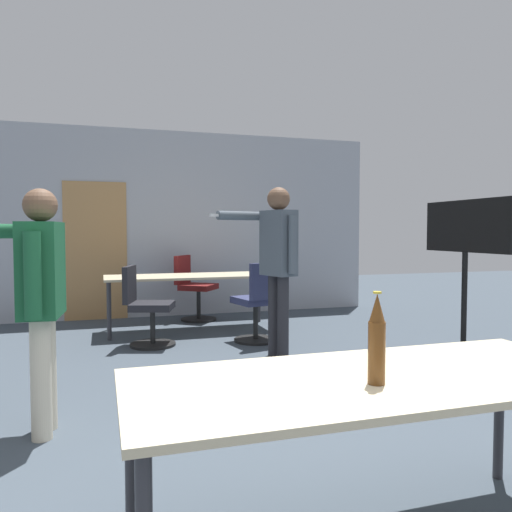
% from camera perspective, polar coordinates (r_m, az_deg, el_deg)
% --- Properties ---
extents(back_wall, '(6.56, 0.12, 2.86)m').
position_cam_1_polar(back_wall, '(7.88, -10.05, 3.56)').
color(back_wall, '#A3A8B2').
rests_on(back_wall, ground_plane).
extents(conference_table_near, '(2.02, 0.82, 0.73)m').
position_cam_1_polar(conference_table_near, '(2.15, 13.58, -14.67)').
color(conference_table_near, '#C6B793').
rests_on(conference_table_near, ground_plane).
extents(conference_table_far, '(2.22, 0.77, 0.73)m').
position_cam_1_polar(conference_table_far, '(6.68, -7.45, -2.69)').
color(conference_table_far, '#C6B793').
rests_on(conference_table_far, ground_plane).
extents(tv_screen, '(0.44, 1.28, 1.65)m').
position_cam_1_polar(tv_screen, '(5.82, 22.80, 0.20)').
color(tv_screen, black).
rests_on(tv_screen, ground_plane).
extents(person_near_casual, '(0.72, 0.65, 1.59)m').
position_cam_1_polar(person_near_casual, '(3.49, -23.49, -3.31)').
color(person_near_casual, beige).
rests_on(person_near_casual, ground_plane).
extents(person_far_watching, '(0.88, 0.55, 1.77)m').
position_cam_1_polar(person_far_watching, '(5.16, 2.45, 0.31)').
color(person_far_watching, '#28282D').
rests_on(person_far_watching, ground_plane).
extents(office_chair_side_rolled, '(0.68, 0.67, 0.96)m').
position_cam_1_polar(office_chair_side_rolled, '(7.45, -7.12, -3.82)').
color(office_chair_side_rolled, black).
rests_on(office_chair_side_rolled, ground_plane).
extents(office_chair_far_left, '(0.63, 0.58, 0.92)m').
position_cam_1_polar(office_chair_far_left, '(5.89, -12.48, -5.90)').
color(office_chair_far_left, black).
rests_on(office_chair_far_left, ground_plane).
extents(office_chair_far_right, '(0.55, 0.61, 0.95)m').
position_cam_1_polar(office_chair_far_right, '(5.92, 0.34, -5.55)').
color(office_chair_far_right, black).
rests_on(office_chair_far_right, ground_plane).
extents(beer_bottle, '(0.07, 0.07, 0.35)m').
position_cam_1_polar(beer_bottle, '(1.97, 13.64, -9.38)').
color(beer_bottle, '#563314').
rests_on(beer_bottle, conference_table_near).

